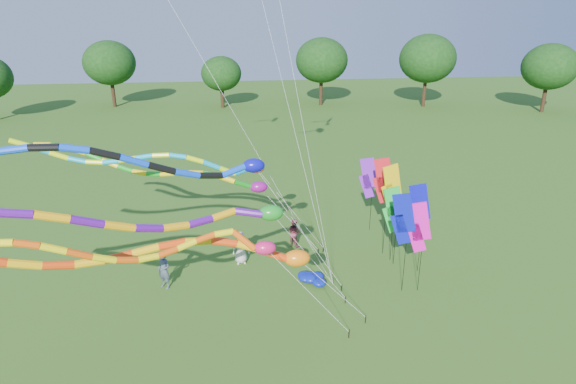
{
  "coord_description": "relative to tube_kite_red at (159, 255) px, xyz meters",
  "views": [
    {
      "loc": [
        -2.06,
        -15.12,
        12.17
      ],
      "look_at": [
        0.45,
        4.57,
        4.8
      ],
      "focal_mm": 30.0,
      "sensor_mm": 36.0,
      "label": 1
    }
  ],
  "objects": [
    {
      "name": "person_a",
      "position": [
        2.96,
        6.93,
        -3.41
      ],
      "size": [
        0.91,
        0.63,
        1.76
      ],
      "primitive_type": "imported",
      "rotation": [
        0.0,
        0.0,
        0.09
      ],
      "color": "beige",
      "rests_on": "ground"
    },
    {
      "name": "person_c",
      "position": [
        5.95,
        8.5,
        -3.47
      ],
      "size": [
        0.99,
        1.0,
        1.63
      ],
      "primitive_type": "imported",
      "rotation": [
        0.0,
        0.0,
        2.31
      ],
      "color": "brown",
      "rests_on": "ground"
    },
    {
      "name": "banner_pole_violet",
      "position": [
        10.52,
        10.13,
        -1.04
      ],
      "size": [
        1.11,
        0.51,
        4.51
      ],
      "rotation": [
        0.0,
        0.0,
        -0.38
      ],
      "color": "black",
      "rests_on": "ground"
    },
    {
      "name": "tube_kite_cyan",
      "position": [
        -0.16,
        6.65,
        1.39
      ],
      "size": [
        14.09,
        1.44,
        7.58
      ],
      "rotation": [
        0.0,
        0.0,
        0.11
      ],
      "color": "black",
      "rests_on": "ground"
    },
    {
      "name": "tube_kite_blue",
      "position": [
        -1.37,
        1.43,
        3.0
      ],
      "size": [
        16.59,
        3.44,
        9.01
      ],
      "rotation": [
        0.0,
        0.0,
        0.23
      ],
      "color": "black",
      "rests_on": "ground"
    },
    {
      "name": "ground",
      "position": [
        4.63,
        -0.29,
        -4.29
      ],
      "size": [
        160.0,
        160.0,
        0.0
      ],
      "primitive_type": "plane",
      "color": "#255717",
      "rests_on": "ground"
    },
    {
      "name": "tube_kite_green",
      "position": [
        -0.13,
        8.7,
        0.2
      ],
      "size": [
        14.13,
        2.73,
        6.62
      ],
      "rotation": [
        0.0,
        0.0,
        -0.17
      ],
      "color": "black",
      "rests_on": "ground"
    },
    {
      "name": "banner_pole_blue_a",
      "position": [
        10.11,
        3.37,
        -0.68
      ],
      "size": [
        1.1,
        0.53,
        4.87
      ],
      "rotation": [
        0.0,
        0.0,
        -0.41
      ],
      "color": "black",
      "rests_on": "ground"
    },
    {
      "name": "banner_pole_green",
      "position": [
        10.53,
        5.82,
        -1.26
      ],
      "size": [
        1.16,
        0.11,
        4.29
      ],
      "rotation": [
        0.0,
        0.0,
        -0.02
      ],
      "color": "black",
      "rests_on": "ground"
    },
    {
      "name": "person_b",
      "position": [
        -0.69,
        4.96,
        -3.37
      ],
      "size": [
        0.8,
        0.75,
        1.83
      ],
      "primitive_type": "imported",
      "rotation": [
        0.0,
        0.0,
        -0.66
      ],
      "color": "#445060",
      "rests_on": "ground"
    },
    {
      "name": "banner_pole_red",
      "position": [
        10.38,
        7.11,
        -0.17
      ],
      "size": [
        1.11,
        0.5,
        5.39
      ],
      "rotation": [
        0.0,
        0.0,
        -0.38
      ],
      "color": "black",
      "rests_on": "ground"
    },
    {
      "name": "banner_pole_blue_b",
      "position": [
        11.5,
        4.99,
        -0.87
      ],
      "size": [
        1.15,
        0.36,
        4.68
      ],
      "rotation": [
        0.0,
        0.0,
        -0.24
      ],
      "color": "black",
      "rests_on": "ground"
    },
    {
      "name": "banner_pole_magenta_b",
      "position": [
        10.84,
        3.27,
        -1.08
      ],
      "size": [
        1.14,
        0.38,
        4.47
      ],
      "rotation": [
        0.0,
        0.0,
        -0.26
      ],
      "color": "black",
      "rests_on": "ground"
    },
    {
      "name": "tube_kite_purple",
      "position": [
        -0.74,
        -0.28,
        1.51
      ],
      "size": [
        15.93,
        5.24,
        7.69
      ],
      "rotation": [
        0.0,
        0.0,
        0.32
      ],
      "color": "black",
      "rests_on": "ground"
    },
    {
      "name": "tree_ring",
      "position": [
        4.63,
        -2.93,
        1.31
      ],
      "size": [
        115.77,
        113.51,
        9.7
      ],
      "color": "#382314",
      "rests_on": "ground"
    },
    {
      "name": "blue_nylon_heap",
      "position": [
        5.93,
        4.38,
        -4.06
      ],
      "size": [
        1.31,
        1.48,
        0.49
      ],
      "color": "#0B1D9B",
      "rests_on": "ground"
    },
    {
      "name": "banner_pole_orange",
      "position": [
        10.51,
        6.22,
        -0.24
      ],
      "size": [
        1.16,
        0.22,
        5.31
      ],
      "rotation": [
        0.0,
        0.0,
        0.13
      ],
      "color": "black",
      "rests_on": "ground"
    },
    {
      "name": "tube_kite_red",
      "position": [
        0.0,
        0.0,
        0.0
      ],
      "size": [
        15.85,
        2.86,
        6.65
      ],
      "rotation": [
        0.0,
        0.0,
        0.14
      ],
      "color": "black",
      "rests_on": "ground"
    },
    {
      "name": "tube_kite_orange",
      "position": [
        0.3,
        -1.09,
        0.79
      ],
      "size": [
        12.35,
        2.67,
        6.78
      ],
      "rotation": [
        0.0,
        0.0,
        0.18
      ],
      "color": "black",
      "rests_on": "ground"
    }
  ]
}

